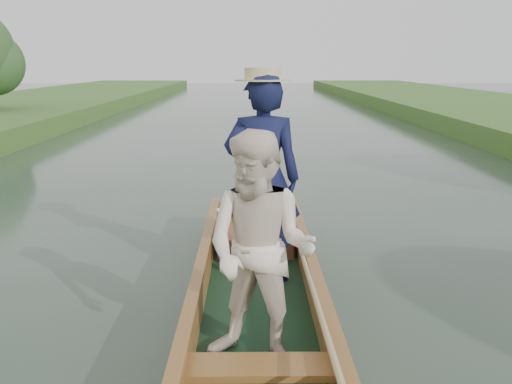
{
  "coord_description": "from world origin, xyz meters",
  "views": [
    {
      "loc": [
        -0.06,
        -4.9,
        2.2
      ],
      "look_at": [
        0.0,
        0.6,
        0.95
      ],
      "focal_mm": 40.0,
      "sensor_mm": 36.0,
      "label": 1
    }
  ],
  "objects": [
    {
      "name": "ground",
      "position": [
        0.0,
        0.0,
        0.0
      ],
      "size": [
        120.0,
        120.0,
        0.0
      ],
      "primitive_type": "plane",
      "color": "#283D30",
      "rests_on": "ground"
    },
    {
      "name": "trees_far",
      "position": [
        -2.02,
        7.06,
        2.37
      ],
      "size": [
        21.69,
        16.0,
        4.07
      ],
      "color": "#47331E",
      "rests_on": "ground"
    },
    {
      "name": "punt",
      "position": [
        0.02,
        -0.12,
        0.69
      ],
      "size": [
        1.12,
        5.04,
        2.14
      ],
      "color": "black",
      "rests_on": "ground"
    }
  ]
}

